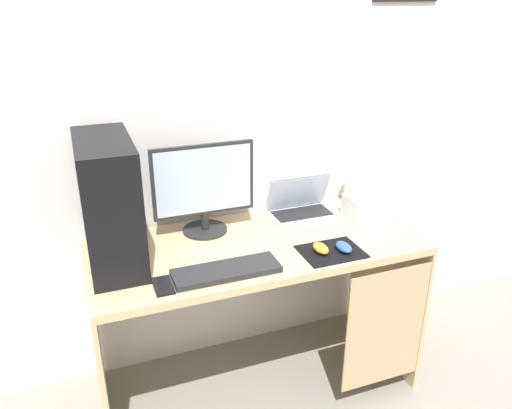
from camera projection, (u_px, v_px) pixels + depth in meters
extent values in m
plane|color=gray|center=(256.00, 381.00, 2.50)|extent=(8.00, 8.00, 0.00)
cube|color=silver|center=(229.00, 107.00, 2.30)|extent=(4.00, 0.04, 2.60)
cube|color=tan|center=(256.00, 246.00, 2.20)|extent=(1.44, 0.64, 0.03)
cube|color=tan|center=(99.00, 355.00, 2.13)|extent=(0.02, 0.64, 0.74)
cube|color=tan|center=(385.00, 290.00, 2.58)|extent=(0.02, 0.64, 0.74)
cube|color=tan|center=(385.00, 329.00, 2.23)|extent=(0.40, 0.01, 0.60)
cube|color=black|center=(109.00, 202.00, 1.95)|extent=(0.21, 0.47, 0.51)
cylinder|color=#232326|center=(205.00, 230.00, 2.30)|extent=(0.20, 0.20, 0.01)
cylinder|color=#232326|center=(205.00, 221.00, 2.28)|extent=(0.04, 0.04, 0.08)
cube|color=#232326|center=(203.00, 180.00, 2.19)|extent=(0.46, 0.02, 0.32)
cube|color=#B2C6EA|center=(204.00, 181.00, 2.18)|extent=(0.43, 0.00, 0.29)
cube|color=silver|center=(303.00, 216.00, 2.43)|extent=(0.32, 0.22, 0.01)
cube|color=black|center=(302.00, 213.00, 2.45)|extent=(0.28, 0.14, 0.00)
cube|color=silver|center=(298.00, 192.00, 2.46)|extent=(0.32, 0.08, 0.19)
cube|color=#ADC1E5|center=(299.00, 193.00, 2.45)|extent=(0.30, 0.07, 0.17)
cylinder|color=white|center=(353.00, 188.00, 2.56)|extent=(0.09, 0.09, 0.17)
cube|color=white|center=(366.00, 206.00, 2.43)|extent=(0.20, 0.14, 0.11)
cube|color=#232326|center=(226.00, 271.00, 1.95)|extent=(0.42, 0.14, 0.02)
cube|color=black|center=(331.00, 252.00, 2.11)|extent=(0.26, 0.20, 0.00)
ellipsoid|color=orange|center=(321.00, 248.00, 2.10)|extent=(0.06, 0.10, 0.03)
ellipsoid|color=#2D51B2|center=(344.00, 247.00, 2.11)|extent=(0.06, 0.10, 0.03)
cube|color=black|center=(163.00, 286.00, 1.86)|extent=(0.07, 0.13, 0.01)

